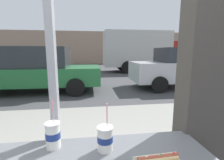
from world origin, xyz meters
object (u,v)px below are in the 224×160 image
(soda_cup_left, at_px, (105,138))
(soda_cup_right, at_px, (53,135))
(hotdog_tray_far, at_px, (158,160))
(box_truck, at_px, (145,50))
(parked_car_green, at_px, (38,69))
(parked_car_silver, at_px, (181,67))

(soda_cup_left, height_order, soda_cup_right, soda_cup_right)
(soda_cup_left, distance_m, hotdog_tray_far, 0.32)
(soda_cup_left, xyz_separation_m, soda_cup_right, (-0.32, 0.07, 0.01))
(box_truck, bearing_deg, soda_cup_left, -110.03)
(soda_cup_right, bearing_deg, parked_car_green, 107.26)
(hotdog_tray_far, xyz_separation_m, box_truck, (3.97, 11.80, 0.70))
(soda_cup_left, xyz_separation_m, parked_car_silver, (3.88, 5.68, -0.14))
(soda_cup_left, height_order, box_truck, box_truck)
(hotdog_tray_far, bearing_deg, box_truck, 71.41)
(soda_cup_left, distance_m, parked_car_silver, 6.88)
(soda_cup_left, bearing_deg, box_truck, 69.97)
(soda_cup_right, distance_m, parked_car_green, 5.87)
(soda_cup_right, bearing_deg, parked_car_silver, 53.13)
(hotdog_tray_far, bearing_deg, parked_car_green, 111.85)
(soda_cup_left, bearing_deg, soda_cup_right, 167.14)
(soda_cup_right, relative_size, box_truck, 0.05)
(soda_cup_left, bearing_deg, parked_car_green, 109.99)
(soda_cup_right, relative_size, parked_car_silver, 0.08)
(hotdog_tray_far, distance_m, box_truck, 12.47)
(parked_car_silver, bearing_deg, soda_cup_right, -126.87)
(hotdog_tray_far, distance_m, parked_car_green, 6.29)
(hotdog_tray_far, height_order, box_truck, box_truck)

